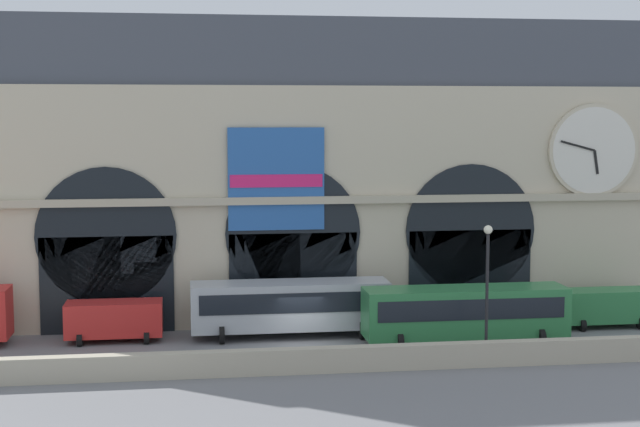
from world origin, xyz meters
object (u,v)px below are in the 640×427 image
object	(u,v)px
van_midwest	(114,319)
street_lamp_quayside	(487,275)
van_east	(605,306)
bus_mideast	(465,312)
bus_center	(290,305)

from	to	relation	value
van_midwest	street_lamp_quayside	xyz separation A→B (m)	(18.78, -6.98, 3.17)
van_midwest	van_east	bearing A→B (deg)	-0.75
van_midwest	bus_mideast	xyz separation A→B (m)	(18.79, -3.34, 0.54)
bus_center	van_east	world-z (taller)	bus_center
bus_center	bus_mideast	xyz separation A→B (m)	(9.15, -3.06, 0.00)
van_midwest	bus_center	world-z (taller)	bus_center
street_lamp_quayside	van_midwest	bearing A→B (deg)	159.62
van_east	bus_mideast	bearing A→B (deg)	-162.38
bus_center	street_lamp_quayside	xyz separation A→B (m)	(9.14, -6.70, 2.63)
bus_mideast	street_lamp_quayside	distance (m)	4.49
van_midwest	van_east	world-z (taller)	same
bus_center	bus_mideast	world-z (taller)	same
van_midwest	bus_mideast	distance (m)	19.10
bus_mideast	street_lamp_quayside	xyz separation A→B (m)	(-0.01, -3.64, 2.63)
van_midwest	van_east	xyz separation A→B (m)	(28.14, -0.37, 0.00)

